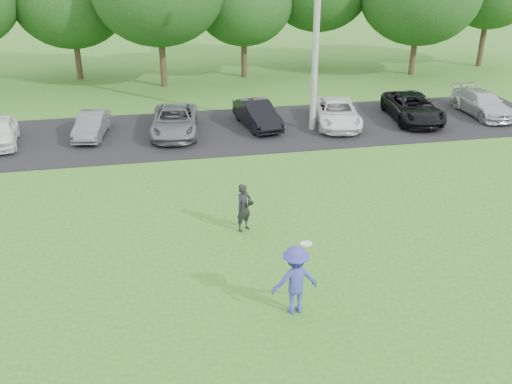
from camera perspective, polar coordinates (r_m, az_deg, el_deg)
The scene contains 6 objects.
ground at distance 14.90m, azimuth 2.58°, elevation -10.20°, with size 100.00×100.00×0.00m, color #30641C.
parking_lot at distance 26.41m, azimuth -3.92°, elevation 6.11°, with size 32.00×6.50×0.03m, color black.
utility_pole at distance 25.58m, azimuth 6.09°, elevation 16.50°, with size 0.28×0.28×9.63m, color gray.
frisbee_player at distance 13.86m, azimuth 3.95°, elevation -8.75°, with size 1.21×0.79×2.08m.
camera_bystander at distance 17.45m, azimuth -1.22°, elevation -1.57°, with size 0.67×0.62×1.54m.
parked_cars at distance 26.48m, azimuth 0.29°, elevation 7.60°, with size 28.11×4.71×1.25m.
Camera 1 is at (-2.94, -11.79, 8.63)m, focal length 40.00 mm.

